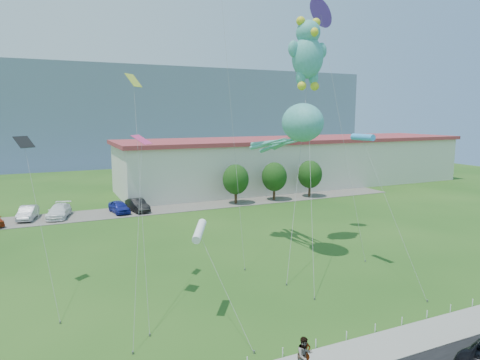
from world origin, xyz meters
name	(u,v)px	position (x,y,z in m)	size (l,w,h in m)	color
ground	(317,333)	(0.00, 0.00, 0.00)	(160.00, 160.00, 0.00)	#1D4A14
sidewalk	(349,357)	(0.00, -2.75, 0.05)	(80.00, 2.50, 0.10)	gray
parking_strip	(162,209)	(0.00, 35.00, 0.03)	(70.00, 6.00, 0.06)	#59544C
hill_ridge	(92,113)	(0.00, 120.00, 12.50)	(160.00, 50.00, 25.00)	slate
warehouse	(297,161)	(26.00, 44.00, 4.12)	(61.00, 15.00, 8.20)	beige
rope_fence	(331,339)	(0.00, -1.30, 0.25)	(26.05, 0.05, 0.50)	white
tree_near	(236,179)	(10.00, 34.00, 3.39)	(3.60, 3.60, 5.47)	#3F2B19
tree_mid	(274,177)	(16.00, 34.00, 3.39)	(3.60, 3.60, 5.47)	#3F2B19
tree_far	(310,174)	(22.00, 34.00, 3.39)	(3.60, 3.60, 5.47)	#3F2B19
pedestrian_left	(305,353)	(-2.64, -2.76, 0.90)	(0.58, 0.38, 1.60)	gray
pedestrian_right	(304,355)	(-2.85, -3.03, 0.99)	(0.87, 0.68, 1.79)	gray
parked_car_silver	(28,213)	(-15.73, 35.85, 0.83)	(1.63, 4.66, 1.54)	#ACADB3
parked_car_white	(59,211)	(-12.37, 35.30, 0.82)	(2.14, 5.27, 1.53)	white
parked_car_blue	(119,207)	(-5.48, 34.83, 0.80)	(1.75, 4.35, 1.48)	navy
parked_car_black	(137,205)	(-3.23, 34.83, 0.84)	(1.64, 4.70, 1.55)	black
octopus_kite	(295,130)	(6.08, 12.61, 10.84)	(5.42, 14.51, 13.08)	teal
teddy_bear_kite	(308,52)	(8.15, 14.12, 17.57)	(8.30, 8.87, 20.51)	teal
small_kite_white	(200,232)	(-5.28, 4.72, 5.28)	(1.40, 6.37, 5.75)	white
small_kite_cyan	(363,138)	(8.97, 7.39, 10.34)	(0.50, 8.30, 10.87)	#36A1F6
small_kite_black	(28,160)	(-14.46, 12.87, 9.17)	(2.14, 7.18, 10.76)	black
small_kite_purple	(322,19)	(11.13, 16.39, 21.03)	(1.80, 9.24, 22.34)	#632FBC
small_kite_yellow	(135,109)	(-7.81, 9.93, 12.53)	(1.72, 8.09, 14.85)	#B9CC30
small_kite_pink	(141,160)	(-8.04, 7.53, 9.41)	(2.78, 6.84, 11.04)	#DD316D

